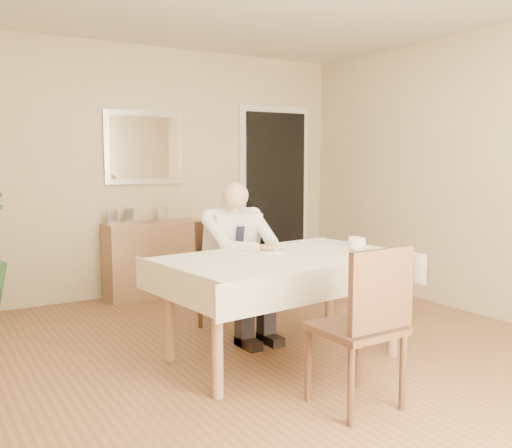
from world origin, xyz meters
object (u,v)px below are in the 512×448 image
dining_table (283,267)px  sideboard (152,259)px  chair_near (366,319)px  coffee_mug (357,244)px  seated_man (242,252)px  chair_far (225,268)px

dining_table → sideboard: (-0.12, 2.26, -0.28)m
dining_table → chair_near: size_ratio=1.91×
coffee_mug → seated_man: bearing=127.7°
chair_far → coffee_mug: (0.56, -1.02, 0.29)m
chair_far → dining_table: bearing=-90.3°
seated_man → sideboard: (-0.12, 1.67, -0.30)m
chair_far → sideboard: size_ratio=0.93×
chair_far → coffee_mug: bearing=-61.3°
dining_table → chair_far: chair_far is taller
seated_man → sideboard: seated_man is taller
sideboard → chair_near: bearing=-92.1°
chair_near → sideboard: 3.23m
dining_table → chair_near: bearing=-101.3°
chair_far → chair_near: bearing=-93.0°
dining_table → sideboard: 2.28m
dining_table → coffee_mug: coffee_mug is taller
chair_near → sideboard: chair_near is taller
dining_table → coffee_mug: size_ratio=13.54×
dining_table → chair_far: (0.00, 0.88, -0.16)m
dining_table → sideboard: sideboard is taller
dining_table → seated_man: size_ratio=1.46×
chair_far → sideboard: chair_far is taller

